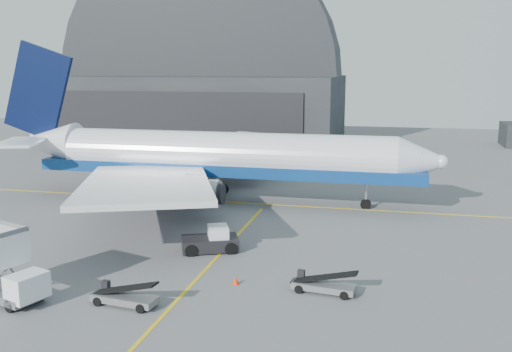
% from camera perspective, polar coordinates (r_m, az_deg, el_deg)
% --- Properties ---
extents(ground, '(200.00, 200.00, 0.00)m').
position_cam_1_polar(ground, '(38.93, -5.37, -9.64)').
color(ground, '#565659').
rests_on(ground, ground).
extents(taxi_lines, '(80.00, 42.12, 0.02)m').
position_cam_1_polar(taxi_lines, '(50.50, -0.77, -4.75)').
color(taxi_lines, gold).
rests_on(taxi_lines, ground).
extents(hangar, '(50.00, 28.30, 28.00)m').
position_cam_1_polar(hangar, '(105.13, -5.54, 8.60)').
color(hangar, black).
rests_on(hangar, ground).
extents(airliner, '(47.05, 45.63, 16.51)m').
position_cam_1_polar(airliner, '(58.61, -4.78, 2.01)').
color(airliner, white).
rests_on(airliner, ground).
extents(pushback_tug, '(4.73, 3.76, 1.93)m').
position_cam_1_polar(pushback_tug, '(43.16, -4.47, -6.53)').
color(pushback_tug, black).
rests_on(pushback_tug, ground).
extents(belt_loader_a, '(4.24, 1.85, 1.59)m').
position_cam_1_polar(belt_loader_a, '(34.60, -13.06, -11.70)').
color(belt_loader_a, slate).
rests_on(belt_loader_a, ground).
extents(belt_loader_b, '(4.17, 1.84, 1.56)m').
position_cam_1_polar(belt_loader_b, '(35.70, 6.72, -10.78)').
color(belt_loader_b, slate).
rests_on(belt_loader_b, ground).
extents(traffic_cone, '(0.39, 0.39, 0.56)m').
position_cam_1_polar(traffic_cone, '(36.80, -2.04, -10.39)').
color(traffic_cone, '#FF3008').
rests_on(traffic_cone, ground).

